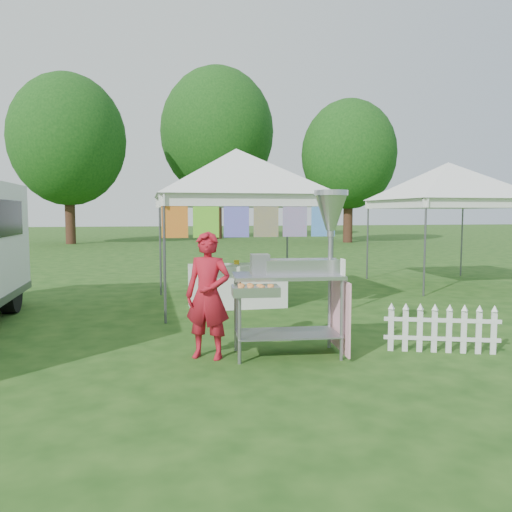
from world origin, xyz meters
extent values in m
plane|color=#1C4212|center=(0.00, 0.00, 0.00)|extent=(120.00, 120.00, 0.00)
cylinder|color=#59595E|center=(-1.42, 2.08, 1.05)|extent=(0.04, 0.04, 2.10)
cylinder|color=#59595E|center=(1.42, 2.08, 1.05)|extent=(0.04, 0.04, 2.10)
cylinder|color=#59595E|center=(-1.42, 4.92, 1.05)|extent=(0.04, 0.04, 2.10)
cylinder|color=#59595E|center=(1.42, 4.92, 1.05)|extent=(0.04, 0.04, 2.10)
cube|color=white|center=(0.00, 2.08, 2.00)|extent=(3.00, 0.03, 0.22)
cube|color=white|center=(0.00, 4.92, 2.00)|extent=(3.00, 0.03, 0.22)
pyramid|color=white|center=(0.00, 3.50, 3.00)|extent=(4.24, 4.24, 0.90)
cylinder|color=#59595E|center=(0.00, 2.08, 2.08)|extent=(3.00, 0.03, 0.03)
cube|color=red|center=(-1.25, 2.08, 1.73)|extent=(0.42, 0.01, 0.70)
cube|color=#199A1F|center=(-0.75, 2.08, 1.73)|extent=(0.42, 0.01, 0.70)
cube|color=purple|center=(-0.25, 2.08, 1.73)|extent=(0.42, 0.01, 0.70)
cube|color=yellow|center=(0.25, 2.08, 1.73)|extent=(0.42, 0.01, 0.70)
cube|color=#2EABAD|center=(0.75, 2.08, 1.73)|extent=(0.42, 0.01, 0.70)
cube|color=blue|center=(1.25, 2.08, 1.73)|extent=(0.42, 0.01, 0.70)
cylinder|color=#59595E|center=(4.08, 3.58, 1.05)|extent=(0.04, 0.04, 2.10)
cylinder|color=#59595E|center=(4.08, 6.42, 1.05)|extent=(0.04, 0.04, 2.10)
cylinder|color=#59595E|center=(6.92, 6.42, 1.05)|extent=(0.04, 0.04, 2.10)
cube|color=white|center=(5.50, 3.58, 2.00)|extent=(3.00, 0.03, 0.22)
cube|color=white|center=(5.50, 6.42, 2.00)|extent=(3.00, 0.03, 0.22)
pyramid|color=white|center=(5.50, 5.00, 3.00)|extent=(4.24, 4.24, 0.90)
cylinder|color=#59595E|center=(5.50, 3.58, 2.08)|extent=(3.00, 0.03, 0.03)
cylinder|color=#321A12|center=(-6.00, 24.00, 1.98)|extent=(0.56, 0.56, 3.96)
ellipsoid|color=#275E1A|center=(-6.00, 24.00, 5.85)|extent=(6.40, 6.40, 7.36)
cylinder|color=#321A12|center=(3.00, 28.00, 2.42)|extent=(0.56, 0.56, 4.84)
ellipsoid|color=#275E1A|center=(3.00, 28.00, 7.15)|extent=(7.60, 7.60, 8.74)
cylinder|color=#321A12|center=(10.00, 22.00, 1.76)|extent=(0.56, 0.56, 3.52)
ellipsoid|color=#275E1A|center=(10.00, 22.00, 5.20)|extent=(5.60, 5.60, 6.44)
cylinder|color=gray|center=(-0.64, -0.31, 0.50)|extent=(0.05, 0.05, 1.00)
cylinder|color=gray|center=(0.60, -0.43, 0.50)|extent=(0.05, 0.05, 1.00)
cylinder|color=gray|center=(-0.58, 0.25, 0.50)|extent=(0.05, 0.05, 1.00)
cylinder|color=gray|center=(0.65, 0.13, 0.50)|extent=(0.05, 0.05, 1.00)
cube|color=gray|center=(0.01, -0.09, 0.28)|extent=(1.33, 0.76, 0.02)
cube|color=#B7B7BC|center=(0.01, -0.09, 1.00)|extent=(1.40, 0.80, 0.04)
cube|color=#B7B7BC|center=(0.21, -0.05, 1.11)|extent=(0.97, 0.37, 0.17)
cube|color=gray|center=(-0.32, 0.00, 1.15)|extent=(0.25, 0.27, 0.25)
cylinder|color=gray|center=(0.57, -0.09, 1.51)|extent=(0.06, 0.06, 1.00)
cone|color=#B7B7BC|center=(0.57, -0.09, 1.79)|extent=(0.44, 0.44, 0.45)
cylinder|color=#B7B7BC|center=(0.57, -0.09, 2.03)|extent=(0.46, 0.46, 0.07)
cube|color=#B7B7BC|center=(-0.48, -0.47, 0.89)|extent=(0.57, 0.39, 0.11)
cube|color=pink|center=(0.68, -0.16, 0.50)|extent=(0.10, 0.83, 0.90)
cube|color=white|center=(0.59, -0.46, 1.14)|extent=(0.03, 0.16, 0.20)
imported|color=#A61423|center=(-0.97, 0.01, 0.78)|extent=(0.67, 0.59, 1.55)
cylinder|color=black|center=(-4.08, 3.50, 0.37)|extent=(0.24, 0.74, 0.74)
cube|color=silver|center=(1.37, -0.18, 0.28)|extent=(0.07, 0.04, 0.56)
cube|color=silver|center=(1.54, -0.24, 0.28)|extent=(0.07, 0.04, 0.56)
cube|color=silver|center=(1.71, -0.30, 0.28)|extent=(0.07, 0.04, 0.56)
cube|color=silver|center=(1.88, -0.36, 0.28)|extent=(0.07, 0.04, 0.56)
cube|color=silver|center=(2.05, -0.42, 0.28)|extent=(0.07, 0.04, 0.56)
cube|color=silver|center=(2.22, -0.48, 0.28)|extent=(0.07, 0.04, 0.56)
cube|color=silver|center=(2.39, -0.54, 0.28)|extent=(0.07, 0.04, 0.56)
cube|color=silver|center=(2.56, -0.61, 0.28)|extent=(0.07, 0.04, 0.56)
cube|color=silver|center=(1.97, -0.39, 0.18)|extent=(1.36, 0.51, 0.05)
cube|color=silver|center=(1.97, -0.39, 0.42)|extent=(1.36, 0.51, 0.05)
cube|color=white|center=(-0.03, 3.24, 0.40)|extent=(1.80, 0.70, 0.80)
camera|label=1|loc=(-1.66, -5.99, 1.79)|focal=35.00mm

